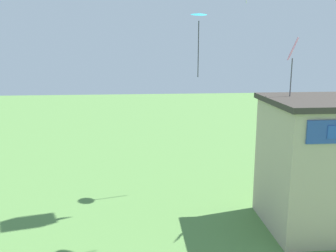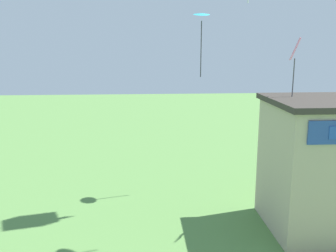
% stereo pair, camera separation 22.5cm
% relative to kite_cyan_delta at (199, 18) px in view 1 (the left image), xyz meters
% --- Properties ---
extents(kite_cyan_delta, '(0.93, 0.93, 3.48)m').
position_rel_kite_cyan_delta_xyz_m(kite_cyan_delta, '(0.00, 0.00, 0.00)').
color(kite_cyan_delta, '#2DB2C6').
extents(kite_pink_diamond, '(0.69, 0.83, 2.92)m').
position_rel_kite_cyan_delta_xyz_m(kite_pink_diamond, '(3.40, -4.50, -1.92)').
color(kite_pink_diamond, pink).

